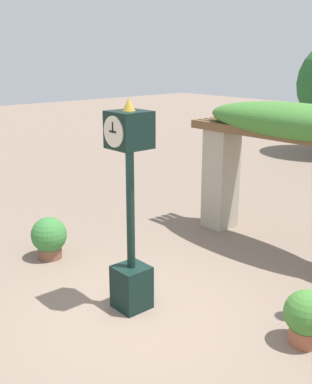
% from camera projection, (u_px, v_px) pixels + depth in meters
% --- Properties ---
extents(ground_plane, '(60.00, 60.00, 0.00)m').
position_uv_depth(ground_plane, '(141.00, 314.00, 7.32)').
color(ground_plane, '#7F6B5B').
extents(pedestal_clock, '(0.53, 0.58, 3.24)m').
position_uv_depth(pedestal_clock, '(130.00, 212.00, 7.10)').
color(pedestal_clock, black).
rests_on(pedestal_clock, ground).
extents(pergola, '(4.87, 1.20, 2.93)m').
position_uv_depth(pergola, '(295.00, 145.00, 9.14)').
color(pergola, '#A89E89').
rests_on(pergola, ground).
extents(potted_plant_near_left, '(0.62, 0.62, 0.78)m').
position_uv_depth(potted_plant_near_left, '(306.00, 316.00, 6.47)').
color(potted_plant_near_left, '#9E563D').
rests_on(potted_plant_near_left, ground).
extents(potted_plant_near_right, '(0.69, 0.69, 0.82)m').
position_uv_depth(potted_plant_near_right, '(49.00, 237.00, 9.22)').
color(potted_plant_near_right, brown).
rests_on(potted_plant_near_right, ground).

